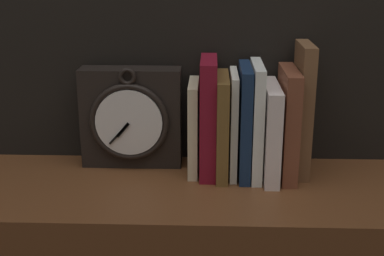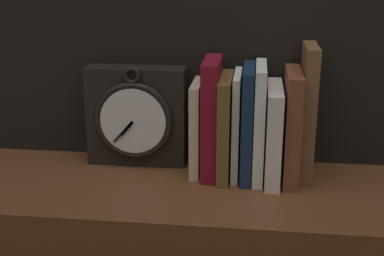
{
  "view_description": "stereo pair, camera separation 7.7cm",
  "coord_description": "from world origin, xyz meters",
  "px_view_note": "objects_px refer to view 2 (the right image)",
  "views": [
    {
      "loc": [
        0.03,
        -0.9,
        1.17
      ],
      "look_at": [
        0.0,
        0.0,
        0.87
      ],
      "focal_mm": 50.0,
      "sensor_mm": 36.0,
      "label": 1
    },
    {
      "loc": [
        0.11,
        -0.89,
        1.17
      ],
      "look_at": [
        0.0,
        0.0,
        0.87
      ],
      "focal_mm": 50.0,
      "sensor_mm": 36.0,
      "label": 2
    }
  ],
  "objects_px": {
    "book_slot4_navy": "(248,122)",
    "book_slot8_brown": "(307,112)",
    "book_slot0_cream": "(199,127)",
    "book_slot6_white": "(273,133)",
    "book_slot2_brown": "(225,126)",
    "book_slot1_maroon": "(212,117)",
    "book_slot7_brown": "(291,126)",
    "clock": "(137,116)",
    "book_slot3_white": "(237,124)",
    "book_slot5_white": "(259,122)"
  },
  "relations": [
    {
      "from": "book_slot6_white",
      "to": "book_slot8_brown",
      "type": "relative_size",
      "value": 0.71
    },
    {
      "from": "book_slot8_brown",
      "to": "book_slot1_maroon",
      "type": "bearing_deg",
      "value": -177.57
    },
    {
      "from": "book_slot2_brown",
      "to": "book_slot5_white",
      "type": "bearing_deg",
      "value": 0.65
    },
    {
      "from": "book_slot6_white",
      "to": "clock",
      "type": "bearing_deg",
      "value": 170.78
    },
    {
      "from": "clock",
      "to": "book_slot1_maroon",
      "type": "height_order",
      "value": "book_slot1_maroon"
    },
    {
      "from": "book_slot1_maroon",
      "to": "book_slot4_navy",
      "type": "distance_m",
      "value": 0.07
    },
    {
      "from": "clock",
      "to": "book_slot8_brown",
      "type": "height_order",
      "value": "book_slot8_brown"
    },
    {
      "from": "book_slot8_brown",
      "to": "book_slot3_white",
      "type": "bearing_deg",
      "value": -177.29
    },
    {
      "from": "book_slot6_white",
      "to": "book_slot3_white",
      "type": "bearing_deg",
      "value": 168.71
    },
    {
      "from": "book_slot1_maroon",
      "to": "book_slot4_navy",
      "type": "bearing_deg",
      "value": -3.57
    },
    {
      "from": "clock",
      "to": "book_slot0_cream",
      "type": "xyz_separation_m",
      "value": [
        0.13,
        -0.02,
        -0.01
      ]
    },
    {
      "from": "book_slot3_white",
      "to": "book_slot4_navy",
      "type": "distance_m",
      "value": 0.02
    },
    {
      "from": "book_slot5_white",
      "to": "book_slot7_brown",
      "type": "xyz_separation_m",
      "value": [
        0.06,
        -0.0,
        -0.0
      ]
    },
    {
      "from": "book_slot2_brown",
      "to": "book_slot7_brown",
      "type": "height_order",
      "value": "book_slot7_brown"
    },
    {
      "from": "book_slot6_white",
      "to": "book_slot4_navy",
      "type": "bearing_deg",
      "value": 170.44
    },
    {
      "from": "book_slot3_white",
      "to": "book_slot2_brown",
      "type": "bearing_deg",
      "value": -161.86
    },
    {
      "from": "book_slot2_brown",
      "to": "book_slot8_brown",
      "type": "distance_m",
      "value": 0.16
    },
    {
      "from": "book_slot3_white",
      "to": "book_slot7_brown",
      "type": "bearing_deg",
      "value": -4.69
    },
    {
      "from": "clock",
      "to": "book_slot1_maroon",
      "type": "relative_size",
      "value": 0.92
    },
    {
      "from": "book_slot2_brown",
      "to": "book_slot1_maroon",
      "type": "bearing_deg",
      "value": 168.28
    },
    {
      "from": "book_slot2_brown",
      "to": "book_slot4_navy",
      "type": "distance_m",
      "value": 0.04
    },
    {
      "from": "book_slot0_cream",
      "to": "book_slot4_navy",
      "type": "height_order",
      "value": "book_slot4_navy"
    },
    {
      "from": "book_slot1_maroon",
      "to": "book_slot2_brown",
      "type": "height_order",
      "value": "book_slot1_maroon"
    },
    {
      "from": "book_slot4_navy",
      "to": "book_slot8_brown",
      "type": "relative_size",
      "value": 0.84
    },
    {
      "from": "book_slot4_navy",
      "to": "book_slot7_brown",
      "type": "xyz_separation_m",
      "value": [
        0.08,
        -0.0,
        -0.0
      ]
    },
    {
      "from": "clock",
      "to": "book_slot8_brown",
      "type": "bearing_deg",
      "value": -4.11
    },
    {
      "from": "book_slot3_white",
      "to": "book_slot7_brown",
      "type": "distance_m",
      "value": 0.1
    },
    {
      "from": "book_slot1_maroon",
      "to": "book_slot3_white",
      "type": "distance_m",
      "value": 0.05
    },
    {
      "from": "book_slot4_navy",
      "to": "book_slot3_white",
      "type": "bearing_deg",
      "value": 164.77
    },
    {
      "from": "clock",
      "to": "book_slot2_brown",
      "type": "bearing_deg",
      "value": -11.62
    },
    {
      "from": "book_slot5_white",
      "to": "book_slot7_brown",
      "type": "bearing_deg",
      "value": -2.11
    },
    {
      "from": "book_slot7_brown",
      "to": "book_slot0_cream",
      "type": "bearing_deg",
      "value": 175.43
    },
    {
      "from": "book_slot2_brown",
      "to": "book_slot6_white",
      "type": "xyz_separation_m",
      "value": [
        0.09,
        -0.01,
        -0.01
      ]
    },
    {
      "from": "clock",
      "to": "book_slot3_white",
      "type": "relative_size",
      "value": 1.04
    },
    {
      "from": "book_slot2_brown",
      "to": "book_slot4_navy",
      "type": "relative_size",
      "value": 0.91
    },
    {
      "from": "book_slot4_navy",
      "to": "book_slot2_brown",
      "type": "bearing_deg",
      "value": -178.31
    },
    {
      "from": "book_slot2_brown",
      "to": "book_slot7_brown",
      "type": "xyz_separation_m",
      "value": [
        0.12,
        -0.0,
        0.01
      ]
    },
    {
      "from": "book_slot2_brown",
      "to": "book_slot3_white",
      "type": "bearing_deg",
      "value": 18.14
    },
    {
      "from": "clock",
      "to": "book_slot5_white",
      "type": "relative_size",
      "value": 0.95
    },
    {
      "from": "book_slot1_maroon",
      "to": "book_slot5_white",
      "type": "distance_m",
      "value": 0.09
    },
    {
      "from": "book_slot2_brown",
      "to": "clock",
      "type": "bearing_deg",
      "value": 168.38
    },
    {
      "from": "book_slot4_navy",
      "to": "clock",
      "type": "bearing_deg",
      "value": 170.85
    },
    {
      "from": "book_slot2_brown",
      "to": "book_slot5_white",
      "type": "xyz_separation_m",
      "value": [
        0.06,
        0.0,
        0.01
      ]
    },
    {
      "from": "book_slot1_maroon",
      "to": "book_slot5_white",
      "type": "height_order",
      "value": "book_slot1_maroon"
    },
    {
      "from": "book_slot5_white",
      "to": "book_slot8_brown",
      "type": "relative_size",
      "value": 0.86
    },
    {
      "from": "book_slot6_white",
      "to": "book_slot2_brown",
      "type": "bearing_deg",
      "value": 175.62
    },
    {
      "from": "book_slot3_white",
      "to": "book_slot6_white",
      "type": "height_order",
      "value": "book_slot3_white"
    },
    {
      "from": "book_slot0_cream",
      "to": "book_slot6_white",
      "type": "bearing_deg",
      "value": -7.81
    },
    {
      "from": "book_slot6_white",
      "to": "book_slot7_brown",
      "type": "xyz_separation_m",
      "value": [
        0.03,
        0.01,
        0.01
      ]
    },
    {
      "from": "book_slot2_brown",
      "to": "book_slot6_white",
      "type": "height_order",
      "value": "book_slot2_brown"
    }
  ]
}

